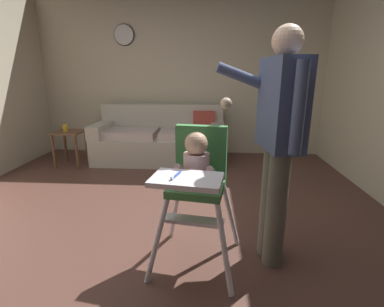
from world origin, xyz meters
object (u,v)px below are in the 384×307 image
at_px(side_table, 70,141).
at_px(high_chair, 197,173).
at_px(adult_standing, 278,139).
at_px(sippy_cup, 65,128).
at_px(wall_clock, 124,35).
at_px(couch, 161,140).

bearing_deg(side_table, high_chair, -46.95).
height_order(high_chair, adult_standing, adult_standing).
xyz_separation_m(sippy_cup, wall_clock, (0.71, 0.84, 1.36)).
bearing_deg(couch, adult_standing, 26.86).
height_order(sippy_cup, wall_clock, wall_clock).
bearing_deg(sippy_cup, wall_clock, 49.57).
relative_size(high_chair, sippy_cup, 9.90).
distance_m(couch, wall_clock, 1.78).
distance_m(side_table, wall_clock, 1.89).
xyz_separation_m(couch, side_table, (-1.30, -0.36, 0.05)).
distance_m(adult_standing, wall_clock, 3.58).
xyz_separation_m(couch, high_chair, (0.69, -2.49, 0.36)).
relative_size(adult_standing, side_table, 3.11).
relative_size(side_table, wall_clock, 1.57).
relative_size(couch, sippy_cup, 19.87).
relative_size(side_table, sippy_cup, 5.20).
relative_size(sippy_cup, wall_clock, 0.30).
relative_size(adult_standing, sippy_cup, 16.17).
xyz_separation_m(side_table, sippy_cup, (-0.04, 0.00, 0.19)).
bearing_deg(wall_clock, couch, -37.30).
distance_m(high_chair, wall_clock, 3.47).
bearing_deg(high_chair, adult_standing, 106.61).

